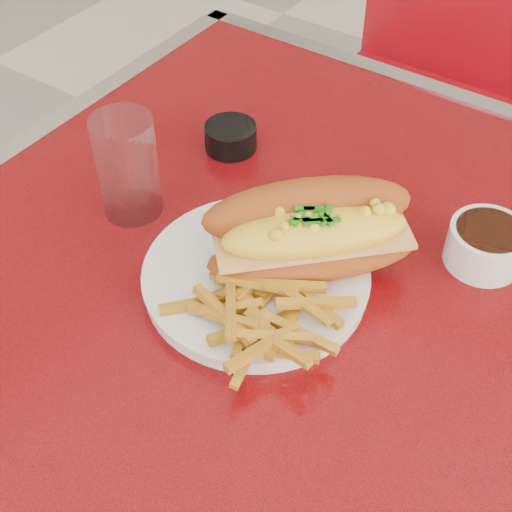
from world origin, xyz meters
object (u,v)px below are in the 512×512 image
Objects in this scene: fork at (314,281)px; mac_hoagie at (311,231)px; dinner_plate at (256,277)px; water_tumbler at (127,167)px; gravy_ramekin at (486,244)px; sauce_cup_left at (231,136)px; diner_table at (439,430)px.

mac_hoagie is at bearing 32.17° from fork.
fork is (0.02, -0.02, -0.04)m from mac_hoagie.
dinner_plate is at bearing 104.58° from fork.
water_tumbler reaches higher than dinner_plate.
gravy_ramekin is (0.15, 0.12, -0.03)m from mac_hoagie.
mac_hoagie reaches higher than fork.
dinner_plate is 0.24m from gravy_ramekin.
sauce_cup_left is at bearing 101.83° from mac_hoagie.
mac_hoagie is at bearing -140.98° from gravy_ramekin.
mac_hoagie is at bearing 7.18° from water_tumbler.
dinner_plate is 0.08m from mac_hoagie.
sauce_cup_left is at bearing 80.88° from water_tumbler.
water_tumbler is at bearing 174.42° from dinner_plate.
dinner_plate is at bearing -5.58° from water_tumbler.
water_tumbler reaches higher than diner_table.
water_tumbler is (-0.40, -0.03, 0.22)m from diner_table.
diner_table is 0.43m from sauce_cup_left.
dinner_plate is 2.06× the size of fork.
dinner_plate is at bearing -137.99° from gravy_ramekin.
water_tumbler reaches higher than sauce_cup_left.
diner_table is at bearing 13.84° from dinner_plate.
gravy_ramekin reaches higher than sauce_cup_left.
dinner_plate and fork have the same top height.
mac_hoagie reaches higher than diner_table.
dinner_plate is 0.19m from water_tumbler.
diner_table is 8.35× the size of fork.
sauce_cup_left is (-0.34, 0.01, -0.01)m from gravy_ramekin.
mac_hoagie is 0.19m from gravy_ramekin.
mac_hoagie is (-0.18, -0.01, 0.22)m from diner_table.
fork is (0.06, 0.02, 0.01)m from dinner_plate.
dinner_plate reaches higher than diner_table.
mac_hoagie reaches higher than dinner_plate.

